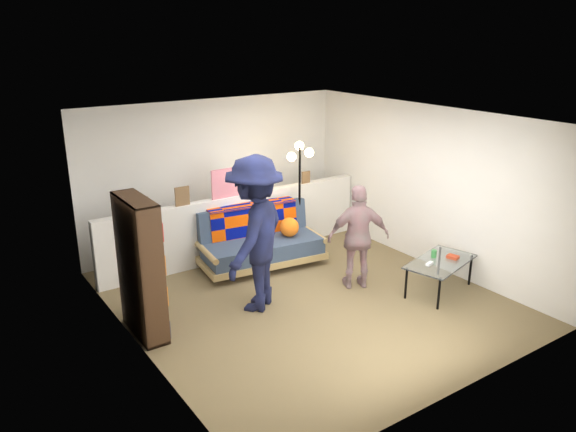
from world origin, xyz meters
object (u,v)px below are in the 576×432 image
object	(u,v)px
futon_sofa	(261,242)
floor_lamp	(300,175)
person_right	(358,237)
bookshelf	(141,272)
person_left	(255,234)
coffee_table	(440,263)

from	to	relation	value
futon_sofa	floor_lamp	xyz separation A→B (m)	(0.81, 0.15, 0.89)
person_right	futon_sofa	bearing A→B (deg)	-37.02
futon_sofa	bookshelf	size ratio (longest dim) A/B	1.17
person_left	bookshelf	bearing A→B (deg)	-43.42
bookshelf	floor_lamp	xyz separation A→B (m)	(3.01, 1.09, 0.48)
floor_lamp	person_right	size ratio (longest dim) A/B	1.22
futon_sofa	coffee_table	xyz separation A→B (m)	(1.52, -2.15, 0.05)
person_right	coffee_table	bearing A→B (deg)	163.43
bookshelf	coffee_table	distance (m)	3.93
person_left	coffee_table	bearing A→B (deg)	118.89
bookshelf	person_left	bearing A→B (deg)	-6.67
coffee_table	person_right	distance (m)	1.16
person_left	person_right	world-z (taller)	person_left
bookshelf	person_right	world-z (taller)	bookshelf
person_left	futon_sofa	bearing A→B (deg)	-161.32
bookshelf	person_right	bearing A→B (deg)	-8.76
bookshelf	floor_lamp	distance (m)	3.24
coffee_table	floor_lamp	bearing A→B (deg)	107.13
floor_lamp	bookshelf	bearing A→B (deg)	-160.10
coffee_table	person_left	world-z (taller)	person_left
floor_lamp	person_right	xyz separation A→B (m)	(-0.11, -1.54, -0.53)
futon_sofa	person_right	bearing A→B (deg)	-63.19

